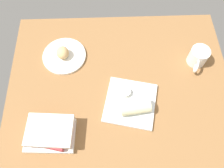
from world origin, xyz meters
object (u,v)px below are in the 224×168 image
at_px(square_plate, 130,103).
at_px(sauce_cup, 125,92).
at_px(breakfast_wrap, 135,107).
at_px(book_stack, 49,133).
at_px(round_plate, 64,56).
at_px(scone_pastry, 63,53).
at_px(coffee_mug, 198,57).

bearing_deg(square_plate, sauce_cup, -64.19).
xyz_separation_m(breakfast_wrap, book_stack, (0.38, 0.10, -0.01)).
bearing_deg(round_plate, scone_pastry, 71.76).
height_order(scone_pastry, sauce_cup, scone_pastry).
height_order(round_plate, coffee_mug, coffee_mug).
bearing_deg(round_plate, breakfast_wrap, 137.81).
xyz_separation_m(book_stack, coffee_mug, (-0.71, -0.36, 0.01)).
height_order(square_plate, breakfast_wrap, breakfast_wrap).
height_order(breakfast_wrap, coffee_mug, coffee_mug).
relative_size(square_plate, breakfast_wrap, 1.75).
distance_m(round_plate, sauce_cup, 0.38).
xyz_separation_m(sauce_cup, breakfast_wrap, (-0.04, 0.08, 0.02)).
bearing_deg(book_stack, square_plate, -158.84).
xyz_separation_m(scone_pastry, book_stack, (0.03, 0.41, -0.00)).
xyz_separation_m(round_plate, book_stack, (0.03, 0.41, 0.03)).
height_order(scone_pastry, book_stack, book_stack).
relative_size(sauce_cup, coffee_mug, 0.38).
height_order(square_plate, book_stack, book_stack).
xyz_separation_m(round_plate, square_plate, (-0.33, 0.27, 0.00)).
relative_size(scone_pastry, sauce_cup, 1.34).
relative_size(round_plate, square_plate, 0.97).
bearing_deg(square_plate, scone_pastry, -39.52).
distance_m(round_plate, breakfast_wrap, 0.47).
distance_m(square_plate, book_stack, 0.39).
bearing_deg(scone_pastry, coffee_mug, 175.85).
xyz_separation_m(sauce_cup, book_stack, (0.34, 0.19, 0.01)).
bearing_deg(coffee_mug, breakfast_wrap, 37.55).
height_order(scone_pastry, square_plate, scone_pastry).
bearing_deg(book_stack, breakfast_wrap, -164.87).
bearing_deg(book_stack, sauce_cup, -151.16).
bearing_deg(square_plate, book_stack, 21.16).
height_order(round_plate, sauce_cup, sauce_cup).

